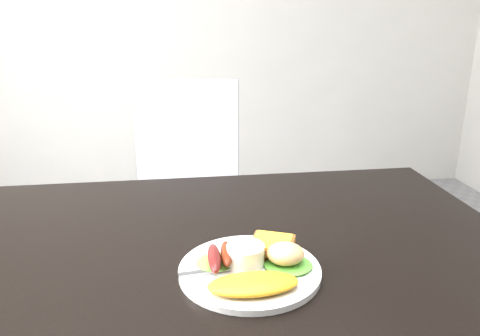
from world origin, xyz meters
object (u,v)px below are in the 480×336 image
dining_chair (191,216)px  plate (250,270)px  dining_table (216,255)px  person (261,131)px

dining_chair → plate: size_ratio=1.67×
dining_table → person: 0.50m
person → plate: bearing=83.3°
dining_chair → person: person is taller
dining_chair → plate: (0.07, -0.92, 0.31)m
dining_table → person: size_ratio=0.70×
dining_table → plate: 0.12m
plate → person: bearing=77.8°
dining_table → plate: plate is taller
person → plate: 0.58m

